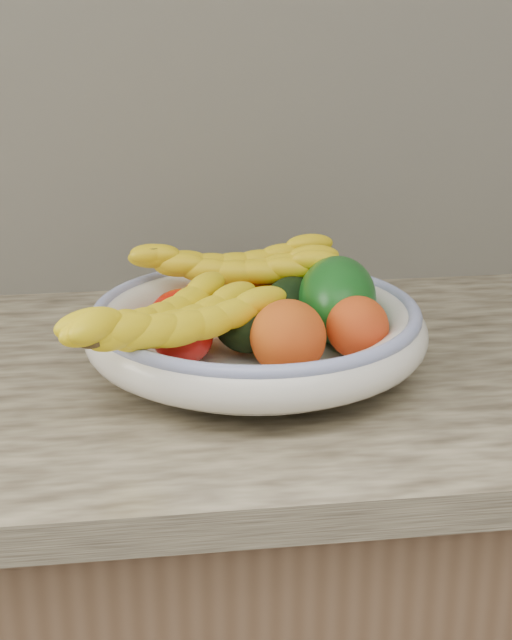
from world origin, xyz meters
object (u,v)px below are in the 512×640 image
object	(u,v)px
banana_bunch_back	(234,272)
banana_bunch_front	(168,329)
green_mango	(337,299)
fruit_bowl	(256,329)

from	to	relation	value
banana_bunch_back	banana_bunch_front	distance (m)	0.20
green_mango	banana_bunch_back	bearing A→B (deg)	148.17
green_mango	banana_bunch_back	world-z (taller)	green_mango
fruit_bowl	banana_bunch_back	distance (m)	0.11
green_mango	banana_bunch_back	size ratio (longest dim) A/B	0.52
green_mango	banana_bunch_front	world-z (taller)	green_mango
fruit_bowl	banana_bunch_front	world-z (taller)	banana_bunch_front
fruit_bowl	banana_bunch_front	distance (m)	0.13
green_mango	banana_bunch_back	xyz separation A→B (m)	(-0.11, 0.09, 0.01)
fruit_bowl	banana_bunch_front	size ratio (longest dim) A/B	1.31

